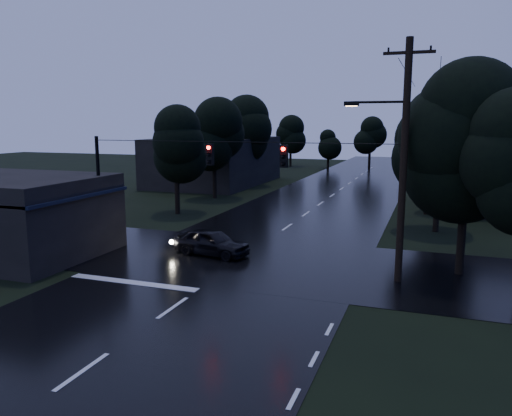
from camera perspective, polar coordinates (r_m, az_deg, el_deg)
The scene contains 17 objects.
ground at distance 14.99m, azimuth -19.22°, elevation -17.30°, with size 160.00×160.00×0.00m, color black.
main_road at distance 41.71m, azimuth 7.38°, elevation 0.47°, with size 12.00×120.00×0.02m, color black.
cross_street at distance 24.79m, azimuth -1.59°, elevation -5.88°, with size 60.00×9.00×0.02m, color black.
building_far_right at distance 44.80m, azimuth 26.40°, elevation 3.01°, with size 10.00×14.00×4.40m, color black.
building_far_left at distance 55.28m, azimuth -4.66°, elevation 5.40°, with size 10.00×16.00×5.00m, color black.
utility_pole_main at distance 21.34m, azimuth 16.30°, elevation 5.55°, with size 3.50×0.30×10.00m.
utility_pole_far at distance 38.36m, azimuth 19.10°, elevation 5.04°, with size 2.00×0.30×7.50m.
anchor_pole_left at distance 26.95m, azimuth -17.46°, elevation 1.46°, with size 0.18×0.18×6.00m, color black.
span_signals at distance 22.78m, azimuth -1.26°, elevation 6.14°, with size 15.00×0.37×1.12m.
tree_corner_near at distance 23.30m, azimuth 23.11°, elevation 7.30°, with size 4.48×4.48×9.44m.
tree_left_a at distance 36.79m, azimuth -9.15°, elevation 7.40°, with size 3.92×3.92×8.26m.
tree_left_b at distance 44.21m, azimuth -4.83°, elevation 8.35°, with size 4.20×4.20×8.85m.
tree_left_c at distance 53.68m, azimuth -0.97°, elevation 9.03°, with size 4.48×4.48×9.44m.
tree_right_a at distance 32.27m, azimuth 20.39°, elevation 7.27°, with size 4.20×4.20×8.85m.
tree_right_b at distance 40.27m, azimuth 21.18°, elevation 8.14°, with size 4.48×4.48×9.44m.
tree_right_c at distance 50.28m, azimuth 21.64°, elevation 8.73°, with size 4.76×4.76×10.03m.
car at distance 25.48m, azimuth -5.09°, elevation -3.90°, with size 1.61×3.99×1.36m, color black.
Camera 1 is at (8.65, -10.25, 6.68)m, focal length 35.00 mm.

